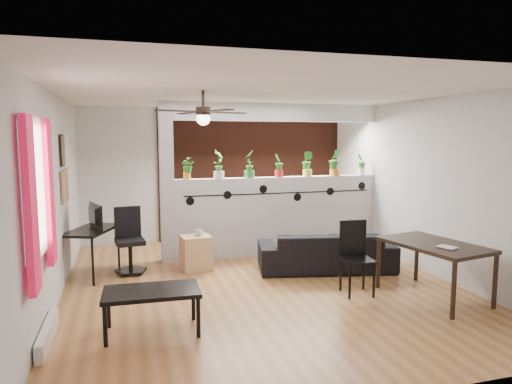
# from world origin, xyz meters

# --- Properties ---
(room_shell) EXTENTS (6.30, 7.10, 2.90)m
(room_shell) POSITION_xyz_m (0.00, 0.00, 1.30)
(room_shell) COLOR brown
(room_shell) RESTS_ON ground
(partition_wall) EXTENTS (3.60, 0.18, 1.35)m
(partition_wall) POSITION_xyz_m (0.80, 1.50, 0.68)
(partition_wall) COLOR #BCBCC1
(partition_wall) RESTS_ON ground
(ceiling_header) EXTENTS (3.60, 0.18, 0.30)m
(ceiling_header) POSITION_xyz_m (0.80, 1.50, 2.45)
(ceiling_header) COLOR silver
(ceiling_header) RESTS_ON room_shell
(pier_column) EXTENTS (0.22, 0.20, 2.60)m
(pier_column) POSITION_xyz_m (-1.11, 1.50, 1.30)
(pier_column) COLOR #BCBCC1
(pier_column) RESTS_ON ground
(brick_panel) EXTENTS (3.90, 0.05, 2.60)m
(brick_panel) POSITION_xyz_m (0.80, 2.97, 1.30)
(brick_panel) COLOR brown
(brick_panel) RESTS_ON ground
(vine_decal) EXTENTS (3.31, 0.01, 0.30)m
(vine_decal) POSITION_xyz_m (0.80, 1.40, 1.08)
(vine_decal) COLOR black
(vine_decal) RESTS_ON partition_wall
(window_assembly) EXTENTS (0.09, 1.30, 1.55)m
(window_assembly) POSITION_xyz_m (-2.56, -1.20, 1.51)
(window_assembly) COLOR white
(window_assembly) RESTS_ON room_shell
(baseboard_heater) EXTENTS (0.08, 1.00, 0.18)m
(baseboard_heater) POSITION_xyz_m (-2.54, -1.20, 0.09)
(baseboard_heater) COLOR silver
(baseboard_heater) RESTS_ON ground
(corkboard) EXTENTS (0.03, 0.60, 0.45)m
(corkboard) POSITION_xyz_m (-2.58, 0.95, 1.35)
(corkboard) COLOR #9F754D
(corkboard) RESTS_ON room_shell
(framed_art) EXTENTS (0.03, 0.34, 0.44)m
(framed_art) POSITION_xyz_m (-2.58, 0.90, 1.85)
(framed_art) COLOR #8C7259
(framed_art) RESTS_ON room_shell
(ceiling_fan) EXTENTS (1.19, 1.19, 0.43)m
(ceiling_fan) POSITION_xyz_m (-0.80, -0.30, 2.31)
(ceiling_fan) COLOR black
(ceiling_fan) RESTS_ON room_shell
(potted_plant_0) EXTENTS (0.20, 0.22, 0.36)m
(potted_plant_0) POSITION_xyz_m (-0.78, 1.50, 1.54)
(potted_plant_0) COLOR orange
(potted_plant_0) RESTS_ON partition_wall
(potted_plant_1) EXTENTS (0.31, 0.32, 0.48)m
(potted_plant_1) POSITION_xyz_m (-0.25, 1.50, 1.60)
(potted_plant_1) COLOR silver
(potted_plant_1) RESTS_ON partition_wall
(potted_plant_2) EXTENTS (0.28, 0.31, 0.47)m
(potted_plant_2) POSITION_xyz_m (0.27, 1.50, 1.60)
(potted_plant_2) COLOR #2E8033
(potted_plant_2) RESTS_ON partition_wall
(potted_plant_3) EXTENTS (0.25, 0.26, 0.40)m
(potted_plant_3) POSITION_xyz_m (0.80, 1.50, 1.56)
(potted_plant_3) COLOR red
(potted_plant_3) RESTS_ON partition_wall
(potted_plant_4) EXTENTS (0.29, 0.29, 0.44)m
(potted_plant_4) POSITION_xyz_m (1.33, 1.50, 1.58)
(potted_plant_4) COLOR #DDE14F
(potted_plant_4) RESTS_ON partition_wall
(potted_plant_5) EXTENTS (0.28, 0.24, 0.48)m
(potted_plant_5) POSITION_xyz_m (1.85, 1.50, 1.60)
(potted_plant_5) COLOR orange
(potted_plant_5) RESTS_ON partition_wall
(potted_plant_6) EXTENTS (0.22, 0.19, 0.39)m
(potted_plant_6) POSITION_xyz_m (2.38, 1.50, 1.56)
(potted_plant_6) COLOR white
(potted_plant_6) RESTS_ON partition_wall
(sofa) EXTENTS (2.07, 1.16, 0.57)m
(sofa) POSITION_xyz_m (1.18, 0.35, 0.29)
(sofa) COLOR black
(sofa) RESTS_ON ground
(cube_shelf) EXTENTS (0.48, 0.44, 0.53)m
(cube_shelf) POSITION_xyz_m (-0.74, 0.90, 0.27)
(cube_shelf) COLOR tan
(cube_shelf) RESTS_ON ground
(cup) EXTENTS (0.15, 0.15, 0.10)m
(cup) POSITION_xyz_m (-0.69, 0.90, 0.58)
(cup) COLOR gray
(cup) RESTS_ON cube_shelf
(computer_desk) EXTENTS (0.83, 1.09, 0.70)m
(computer_desk) POSITION_xyz_m (-2.25, 1.01, 0.64)
(computer_desk) COLOR black
(computer_desk) RESTS_ON ground
(monitor) EXTENTS (0.34, 0.16, 0.19)m
(monitor) POSITION_xyz_m (-2.25, 1.16, 0.80)
(monitor) COLOR black
(monitor) RESTS_ON computer_desk
(office_chair) EXTENTS (0.50, 0.50, 0.97)m
(office_chair) POSITION_xyz_m (-1.72, 1.04, 0.43)
(office_chair) COLOR black
(office_chair) RESTS_ON ground
(dining_table) EXTENTS (1.02, 1.42, 0.71)m
(dining_table) POSITION_xyz_m (1.97, -1.15, 0.63)
(dining_table) COLOR black
(dining_table) RESTS_ON ground
(book) EXTENTS (0.22, 0.25, 0.02)m
(book) POSITION_xyz_m (1.87, -1.45, 0.72)
(book) COLOR gray
(book) RESTS_ON dining_table
(folding_chair) EXTENTS (0.42, 0.42, 0.95)m
(folding_chair) POSITION_xyz_m (1.11, -0.69, 0.56)
(folding_chair) COLOR black
(folding_chair) RESTS_ON ground
(coffee_table) EXTENTS (1.00, 0.58, 0.46)m
(coffee_table) POSITION_xyz_m (-1.52, -1.24, 0.41)
(coffee_table) COLOR black
(coffee_table) RESTS_ON ground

